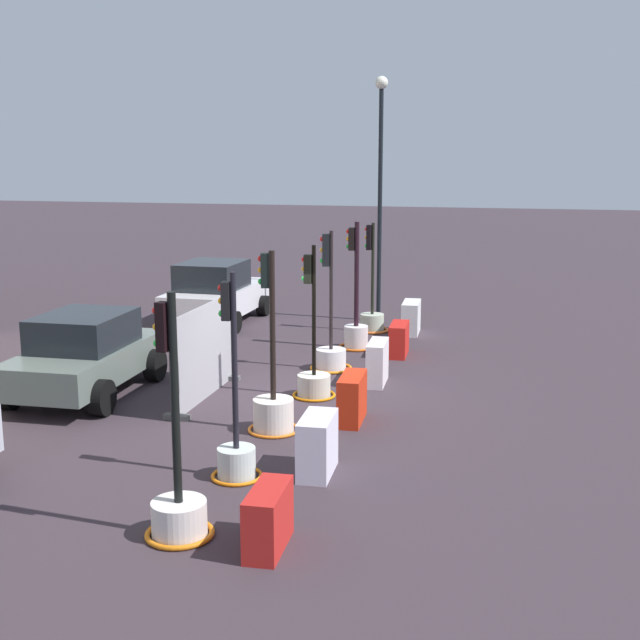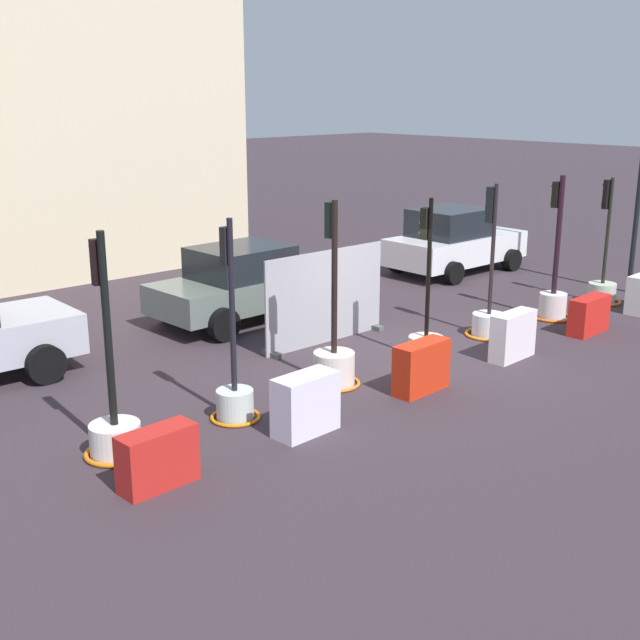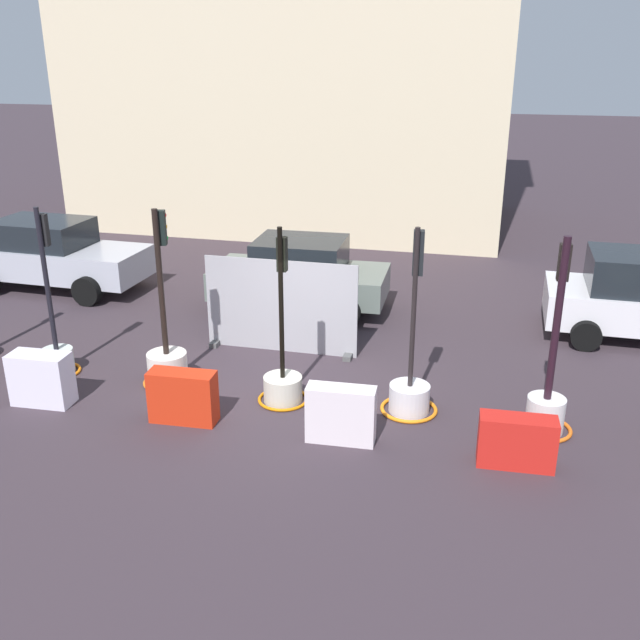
% 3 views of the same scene
% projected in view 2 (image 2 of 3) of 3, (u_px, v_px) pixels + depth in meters
% --- Properties ---
extents(ground_plane, '(120.00, 120.00, 0.00)m').
position_uv_depth(ground_plane, '(414.00, 357.00, 15.63)').
color(ground_plane, '#362B32').
extents(traffic_light_0, '(0.90, 0.90, 3.18)m').
position_uv_depth(traffic_light_0, '(114.00, 425.00, 11.32)').
color(traffic_light_0, silver).
rests_on(traffic_light_0, ground_plane).
extents(traffic_light_1, '(0.79, 0.79, 3.15)m').
position_uv_depth(traffic_light_1, '(234.00, 388.00, 12.58)').
color(traffic_light_1, silver).
rests_on(traffic_light_1, ground_plane).
extents(traffic_light_2, '(0.92, 0.92, 3.21)m').
position_uv_depth(traffic_light_2, '(334.00, 357.00, 14.06)').
color(traffic_light_2, silver).
rests_on(traffic_light_2, ground_plane).
extents(traffic_light_3, '(0.88, 0.88, 3.07)m').
position_uv_depth(traffic_light_3, '(426.00, 338.00, 15.39)').
color(traffic_light_3, beige).
rests_on(traffic_light_3, ground_plane).
extents(traffic_light_4, '(0.96, 0.96, 3.15)m').
position_uv_depth(traffic_light_4, '(489.00, 314.00, 16.88)').
color(traffic_light_4, silver).
rests_on(traffic_light_4, ground_plane).
extents(traffic_light_5, '(0.89, 0.89, 3.18)m').
position_uv_depth(traffic_light_5, '(553.00, 293.00, 18.16)').
color(traffic_light_5, silver).
rests_on(traffic_light_5, ground_plane).
extents(traffic_light_6, '(0.93, 0.93, 2.99)m').
position_uv_depth(traffic_light_6, '(602.00, 286.00, 19.52)').
color(traffic_light_6, '#B0B9A4').
rests_on(traffic_light_6, ground_plane).
extents(construction_barrier_0, '(1.05, 0.46, 0.78)m').
position_uv_depth(construction_barrier_0, '(158.00, 458.00, 10.44)').
color(construction_barrier_0, red).
rests_on(construction_barrier_0, ground_plane).
extents(construction_barrier_1, '(1.03, 0.52, 0.91)m').
position_uv_depth(construction_barrier_1, '(306.00, 404.00, 12.06)').
color(construction_barrier_1, silver).
rests_on(construction_barrier_1, ground_plane).
extents(construction_barrier_2, '(1.11, 0.45, 0.87)m').
position_uv_depth(construction_barrier_2, '(421.00, 367.00, 13.74)').
color(construction_barrier_2, red).
rests_on(construction_barrier_2, ground_plane).
extents(construction_barrier_3, '(1.08, 0.41, 0.91)m').
position_uv_depth(construction_barrier_3, '(513.00, 336.00, 15.42)').
color(construction_barrier_3, silver).
rests_on(construction_barrier_3, ground_plane).
extents(construction_barrier_4, '(1.12, 0.45, 0.78)m').
position_uv_depth(construction_barrier_4, '(589.00, 315.00, 17.08)').
color(construction_barrier_4, red).
rests_on(construction_barrier_4, ground_plane).
extents(car_grey_saloon, '(4.04, 2.31, 1.66)m').
position_uv_depth(car_grey_saloon, '(241.00, 283.00, 17.91)').
color(car_grey_saloon, slate).
rests_on(car_grey_saloon, ground_plane).
extents(car_white_van, '(4.17, 2.29, 1.80)m').
position_uv_depth(car_white_van, '(454.00, 241.00, 22.73)').
color(car_white_van, silver).
rests_on(car_white_van, ground_plane).
extents(site_fence_panel, '(3.09, 0.50, 1.89)m').
position_uv_depth(site_fence_panel, '(326.00, 300.00, 16.33)').
color(site_fence_panel, '#9B99A0').
rests_on(site_fence_panel, ground_plane).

